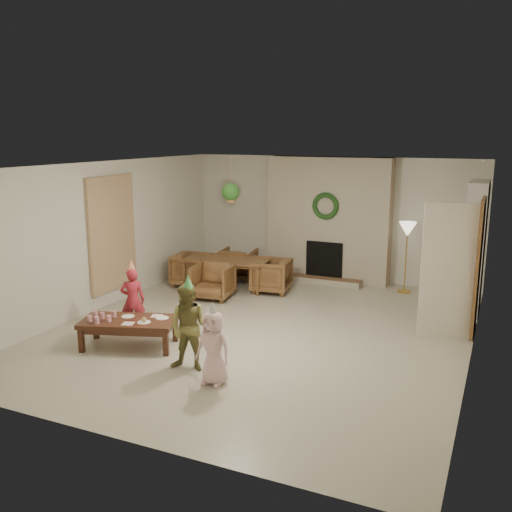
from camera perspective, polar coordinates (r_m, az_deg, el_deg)
The scene contains 56 objects.
floor at distance 8.71m, azimuth 0.72°, elevation -7.46°, with size 7.00×7.00×0.00m, color #B7B29E.
ceiling at distance 8.20m, azimuth 0.77°, elevation 9.19°, with size 7.00×7.00×0.00m, color white.
wall_back at distance 11.61m, azimuth 7.68°, elevation 3.84°, with size 7.00×7.00×0.00m, color silver.
wall_front at distance 5.45m, azimuth -14.21°, elevation -6.29°, with size 7.00×7.00×0.00m, color silver.
wall_left at distance 9.93m, azimuth -15.34°, elevation 2.05°, with size 7.00×7.00×0.00m, color silver.
wall_right at distance 7.71m, azimuth 21.66°, elevation -1.30°, with size 7.00×7.00×0.00m, color silver.
fireplace_mass at distance 11.42m, azimuth 7.39°, elevation 3.70°, with size 2.50×0.40×2.50m, color #5B2D18.
fireplace_hearth at distance 11.34m, azimuth 6.70°, elevation -2.49°, with size 1.60×0.30×0.12m, color #5A3218.
fireplace_firebox at distance 11.40m, azimuth 7.01°, elevation -0.39°, with size 0.75×0.12×0.75m, color black.
fireplace_wreath at distance 11.16m, azimuth 7.08°, elevation 5.07°, with size 0.54×0.54×0.10m, color #194319.
floor_lamp_base at distance 11.04m, azimuth 14.84°, elevation -3.49°, with size 0.25×0.25×0.03m, color gold.
floor_lamp_post at distance 10.89m, azimuth 15.02°, elevation -0.38°, with size 0.03×0.03×1.21m, color gold.
floor_lamp_shade at distance 10.78m, azimuth 15.19°, elevation 2.64°, with size 0.32×0.32×0.27m, color beige.
bookshelf_carcass at distance 9.99m, azimuth 21.38°, elevation 0.82°, with size 0.30×1.00×2.20m, color white.
bookshelf_shelf_a at distance 10.14m, azimuth 20.98°, elevation -2.77°, with size 0.30×0.92×0.03m, color white.
bookshelf_shelf_b at distance 10.05m, azimuth 21.16°, elevation -0.56°, with size 0.30×0.92×0.03m, color white.
bookshelf_shelf_c at distance 9.97m, azimuth 21.33°, elevation 1.68°, with size 0.30×0.92×0.03m, color white.
bookshelf_shelf_d at distance 9.91m, azimuth 21.52°, elevation 3.95°, with size 0.30×0.92×0.03m, color white.
books_row_lower at distance 9.96m, azimuth 20.87°, elevation -2.19°, with size 0.20×0.40×0.24m, color maroon.
books_row_mid at distance 10.07m, azimuth 21.12°, elevation 0.28°, with size 0.20×0.44×0.24m, color navy.
books_row_upper at distance 9.85m, azimuth 21.24°, elevation 2.33°, with size 0.20×0.36×0.22m, color gold.
door_frame at distance 8.93m, azimuth 21.70°, elevation -1.03°, with size 0.05×0.86×2.04m, color brown.
door_leaf at distance 8.59m, azimuth 19.02°, elevation -1.48°, with size 0.05×0.80×2.00m, color beige.
curtain_panel at distance 10.06m, azimuth -14.44°, elevation 2.23°, with size 0.06×1.20×2.00m, color beige.
dining_table at distance 10.88m, azimuth -3.05°, elevation -1.81°, with size 1.64×0.92×0.58m, color brown.
dining_chair_near at distance 10.22m, azimuth -4.42°, elevation -2.60°, with size 0.68×0.70×0.64m, color brown.
dining_chair_far at distance 11.54m, azimuth -1.84°, elevation -0.82°, with size 0.68×0.70×0.64m, color brown.
dining_chair_left at distance 11.14m, azimuth -6.54°, elevation -1.39°, with size 0.68×0.70×0.64m, color brown.
dining_chair_right at distance 10.61m, azimuth 1.54°, elevation -2.00°, with size 0.68×0.70×0.64m, color brown.
hanging_plant_cord at distance 10.13m, azimuth -2.62°, elevation 7.82°, with size 0.01×0.01×0.70m, color tan.
hanging_plant_pot at distance 10.17m, azimuth -2.60°, elevation 5.85°, with size 0.16×0.16×0.12m, color #A36B34.
hanging_plant_foliage at distance 10.16m, azimuth -2.61°, elevation 6.53°, with size 0.32×0.32×0.32m, color #20541C.
coffee_table_top at distance 8.11m, azimuth -12.83°, elevation -6.53°, with size 1.31×0.66×0.06m, color #4B2819.
coffee_table_apron at distance 8.13m, azimuth -12.81°, elevation -7.00°, with size 1.21×0.55×0.08m, color #4B2819.
coffee_leg_fl at distance 8.15m, azimuth -17.37°, elevation -8.21°, with size 0.07×0.07×0.34m, color #4B2819.
coffee_leg_fr at distance 7.77m, azimuth -9.17°, elevation -8.80°, with size 0.07×0.07×0.34m, color #4B2819.
coffee_leg_bl at distance 8.61m, azimuth -15.99°, elevation -6.99°, with size 0.07×0.07×0.34m, color #4B2819.
coffee_leg_br at distance 8.25m, azimuth -8.22°, elevation -7.48°, with size 0.07×0.07×0.34m, color #4B2819.
cup_a at distance 8.12m, azimuth -16.59°, elevation -6.14°, with size 0.07×0.07×0.09m, color silver.
cup_b at distance 8.30m, azimuth -16.07°, elevation -5.71°, with size 0.07×0.07×0.09m, color silver.
cup_c at distance 8.03m, azimuth -15.92°, elevation -6.31°, with size 0.07×0.07×0.09m, color silver.
cup_d at distance 8.21m, azimuth -15.41°, elevation -5.87°, with size 0.07×0.07×0.09m, color silver.
cup_e at distance 8.05m, azimuth -14.77°, elevation -6.19°, with size 0.07×0.07×0.09m, color silver.
cup_f at distance 8.23m, azimuth -14.28°, elevation -5.75°, with size 0.07×0.07×0.09m, color silver.
plate_a at distance 8.22m, azimuth -12.91°, elevation -6.01°, with size 0.18×0.18×0.01m, color white.
plate_b at distance 7.93m, azimuth -11.33°, elevation -6.63°, with size 0.18×0.18×0.01m, color white.
plate_c at distance 8.06m, azimuth -9.54°, elevation -6.24°, with size 0.18×0.18×0.01m, color white.
food_scoop at distance 7.92m, azimuth -11.35°, elevation -6.36°, with size 0.07×0.07×0.07m, color tan.
napkin_left at distance 7.92m, azimuth -12.91°, elevation -6.74°, with size 0.15×0.15×0.01m, color beige.
napkin_right at distance 8.16m, azimuth -10.07°, elevation -6.04°, with size 0.15×0.15×0.01m, color beige.
child_red at distance 8.66m, azimuth -12.44°, elevation -4.41°, with size 0.36×0.24×0.99m, color #B02534.
party_hat_red at distance 8.53m, azimuth -12.60°, elevation -0.95°, with size 0.14×0.14×0.19m, color #F1B550.
child_plaid at distance 7.16m, azimuth -6.82°, elevation -7.27°, with size 0.55×0.42×1.12m, color #9C602A.
party_hat_plaid at distance 6.98m, azimuth -6.95°, elevation -2.61°, with size 0.13×0.13×0.18m, color #48A952.
child_pink at distance 6.79m, azimuth -4.38°, elevation -9.30°, with size 0.44×0.29×0.91m, color #F4C3C8.
party_hat_pink at distance 6.62m, azimuth -4.45°, elevation -5.35°, with size 0.12×0.12×0.16m, color silver.
Camera 1 is at (3.27, -7.51, 2.96)m, focal length 39.27 mm.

